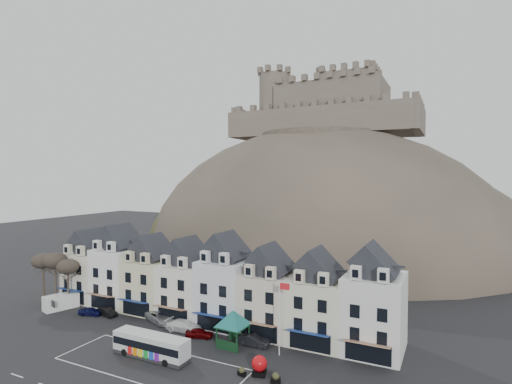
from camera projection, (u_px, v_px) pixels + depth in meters
ground at (129, 365)px, 44.43m from camera, size 300.00×300.00×0.00m
coach_bay_markings at (151, 364)px, 44.67m from camera, size 22.00×7.50×0.01m
townhouse_terrace at (209, 284)px, 58.47m from camera, size 54.40×9.35×11.80m
castle_hill at (322, 255)px, 105.68m from camera, size 100.00×76.00×68.00m
castle at (328, 107)px, 110.68m from camera, size 50.20×22.20×22.00m
tree_left_far at (43, 261)px, 66.37m from camera, size 3.61×3.61×8.24m
tree_left_mid at (55, 261)px, 65.03m from camera, size 3.78×3.78×8.64m
tree_left_near at (68, 267)px, 63.74m from camera, size 3.43×3.43×7.84m
bus at (151, 345)px, 46.28m from camera, size 9.73×2.28×2.75m
bus_shelter at (233, 318)px, 49.32m from camera, size 7.09×7.09×4.50m
red_buoy at (259, 365)px, 42.27m from camera, size 1.69×1.69×2.06m
flagpole at (280, 313)px, 46.72m from camera, size 1.29×0.22×8.90m
white_van at (61, 302)px, 63.33m from camera, size 3.59×5.43×2.29m
planter_west at (242, 372)px, 42.10m from camera, size 0.96×0.62×0.89m
planter_east at (276, 378)px, 40.66m from camera, size 1.17×0.87×1.05m
car_navy at (91, 311)px, 60.37m from camera, size 3.83×2.39×1.22m
car_black at (107, 312)px, 60.17m from camera, size 3.88×1.97×1.22m
car_silver at (160, 317)px, 57.64m from camera, size 5.97×4.36×1.53m
car_white at (184, 326)px, 54.10m from camera, size 5.35×2.41×1.52m
car_maroon at (199, 333)px, 52.00m from camera, size 3.84×2.52×1.22m
car_charcoal at (253, 340)px, 49.57m from camera, size 4.28×1.57×1.40m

